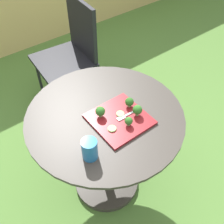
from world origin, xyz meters
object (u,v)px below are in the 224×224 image
patio_chair (72,48)px  fork (127,115)px  salad_plate (119,119)px  drinking_glass (90,150)px

patio_chair → fork: patio_chair is taller
patio_chair → salad_plate: patio_chair is taller
drinking_glass → fork: 0.30m
drinking_glass → fork: bearing=16.4°
salad_plate → drinking_glass: drinking_glass is taller
drinking_glass → fork: drinking_glass is taller
salad_plate → drinking_glass: (-0.24, -0.09, 0.04)m
fork → salad_plate: bearing=170.3°
drinking_glass → fork: (0.29, 0.08, -0.03)m
patio_chair → drinking_glass: (-0.53, -1.07, 0.23)m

